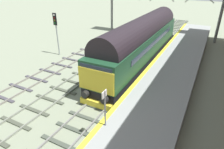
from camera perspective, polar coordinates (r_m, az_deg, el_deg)
ground_plane at (r=16.50m, az=1.97°, el=-2.89°), size 140.00×140.00×0.00m
track_main at (r=16.47m, az=1.98°, el=-2.73°), size 2.50×60.00×0.15m
track_adjacent_west at (r=18.06m, az=-8.06°, el=-0.21°), size 2.50×60.00×0.15m
track_adjacent_far_west at (r=20.00m, az=-15.85°, el=1.75°), size 2.50×60.00×0.15m
station_platform at (r=15.28m, az=14.30°, el=-4.22°), size 4.00×44.00×1.01m
diesel_locomotive at (r=19.87m, az=8.48°, el=9.80°), size 2.74×17.53×4.68m
signal_post_mid at (r=22.76m, az=-15.79°, el=12.68°), size 0.44×0.22×4.65m
platform_number_sign at (r=10.00m, az=-2.11°, el=-8.31°), size 0.10×0.44×2.09m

